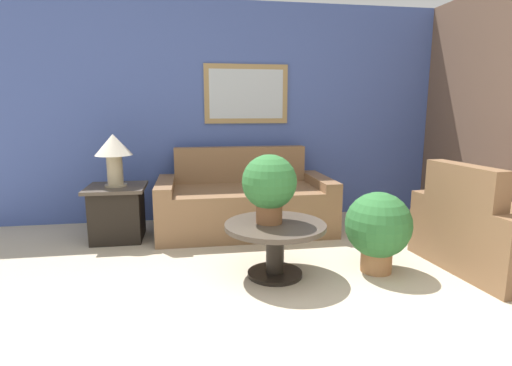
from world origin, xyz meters
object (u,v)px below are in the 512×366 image
coffee_table (275,238)px  potted_plant_on_table (269,184)px  potted_plant_floor (378,227)px  armchair (492,234)px  couch_main (244,204)px  table_lamp (114,151)px  side_table (118,212)px

coffee_table → potted_plant_on_table: bearing=144.6°
coffee_table → potted_plant_floor: 0.87m
coffee_table → potted_plant_floor: potted_plant_floor is taller
armchair → potted_plant_on_table: 1.97m
couch_main → armchair: bearing=-36.5°
potted_plant_floor → potted_plant_on_table: bearing=174.6°
table_lamp → armchair: bearing=-21.9°
potted_plant_floor → armchair: bearing=-4.7°
coffee_table → side_table: size_ratio=1.40×
armchair → potted_plant_on_table: bearing=79.3°
armchair → side_table: armchair is taller
armchair → coffee_table: (-1.86, 0.14, 0.02)m
table_lamp → potted_plant_on_table: (1.38, -1.16, -0.18)m
side_table → coffee_table: bearing=-39.8°
armchair → table_lamp: 3.61m
couch_main → side_table: bearing=-175.3°
armchair → side_table: size_ratio=2.03×
couch_main → coffee_table: bearing=-86.7°
potted_plant_on_table → potted_plant_floor: bearing=-5.4°
couch_main → table_lamp: table_lamp is taller
side_table → potted_plant_floor: potted_plant_floor is taller
coffee_table → table_lamp: table_lamp is taller
couch_main → coffee_table: (0.08, -1.30, 0.02)m
coffee_table → side_table: side_table is taller
armchair → potted_plant_floor: (-1.00, 0.08, 0.08)m
coffee_table → side_table: (-1.43, 1.19, -0.03)m
table_lamp → potted_plant_on_table: table_lamp is taller
potted_plant_on_table → potted_plant_floor: 0.98m
side_table → potted_plant_on_table: 1.86m
side_table → potted_plant_floor: size_ratio=0.86×
table_lamp → potted_plant_floor: (2.29, -1.24, -0.55)m
coffee_table → potted_plant_floor: size_ratio=1.21×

